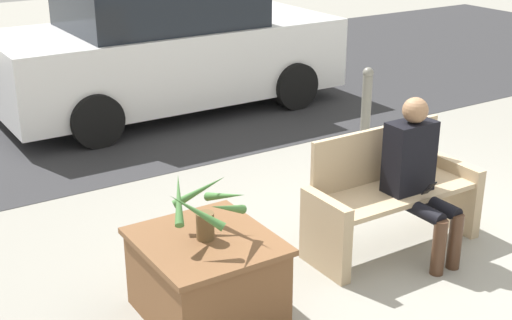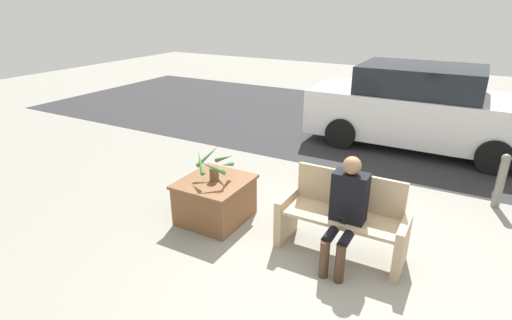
{
  "view_description": "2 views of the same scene",
  "coord_description": "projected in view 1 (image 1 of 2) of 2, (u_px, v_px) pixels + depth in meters",
  "views": [
    {
      "loc": [
        -3.82,
        -3.52,
        2.76
      ],
      "look_at": [
        -1.37,
        0.34,
        0.98
      ],
      "focal_mm": 50.0,
      "sensor_mm": 36.0,
      "label": 1
    },
    {
      "loc": [
        0.96,
        -3.74,
        2.79
      ],
      "look_at": [
        -1.33,
        0.37,
        0.91
      ],
      "focal_mm": 28.0,
      "sensor_mm": 36.0,
      "label": 2
    }
  ],
  "objects": [
    {
      "name": "ground_plane",
      "position": [
        423.0,
        254.0,
        5.68
      ],
      "size": [
        30.0,
        30.0,
        0.0
      ],
      "primitive_type": "plane",
      "color": "gray"
    },
    {
      "name": "bench",
      "position": [
        390.0,
        196.0,
        5.68
      ],
      "size": [
        1.47,
        0.53,
        0.95
      ],
      "color": "tan",
      "rests_on": "ground_plane"
    },
    {
      "name": "planter_box",
      "position": [
        207.0,
        274.0,
        4.78
      ],
      "size": [
        0.85,
        0.92,
        0.58
      ],
      "color": "brown",
      "rests_on": "ground_plane"
    },
    {
      "name": "potted_plant",
      "position": [
        206.0,
        208.0,
        4.61
      ],
      "size": [
        0.54,
        0.53,
        0.42
      ],
      "color": "brown",
      "rests_on": "planter_box"
    },
    {
      "name": "bollard_post",
      "position": [
        367.0,
        100.0,
        8.2
      ],
      "size": [
        0.13,
        0.13,
        0.82
      ],
      "color": "slate",
      "rests_on": "ground_plane"
    },
    {
      "name": "parked_car",
      "position": [
        168.0,
        49.0,
        9.09
      ],
      "size": [
        4.36,
        1.98,
        1.63
      ],
      "color": "silver",
      "rests_on": "ground_plane"
    },
    {
      "name": "person_seated",
      "position": [
        417.0,
        170.0,
        5.47
      ],
      "size": [
        0.38,
        0.62,
        1.26
      ],
      "color": "black",
      "rests_on": "ground_plane"
    },
    {
      "name": "road_surface",
      "position": [
        137.0,
        92.0,
        10.1
      ],
      "size": [
        20.0,
        6.0,
        0.01
      ],
      "primitive_type": "cube",
      "color": "#2D2D30",
      "rests_on": "ground_plane"
    }
  ]
}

